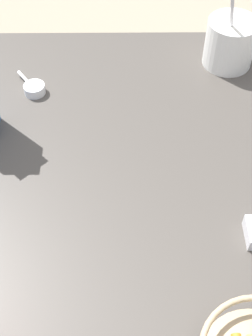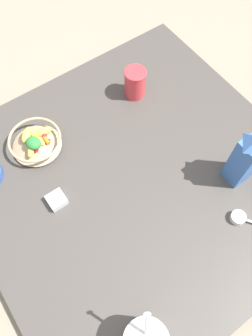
% 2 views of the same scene
% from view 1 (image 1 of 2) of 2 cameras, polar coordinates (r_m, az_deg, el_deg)
% --- Properties ---
extents(ground_plane, '(6.00, 6.00, 0.00)m').
position_cam_1_polar(ground_plane, '(0.93, -1.98, -6.04)').
color(ground_plane, gray).
extents(countertop, '(1.11, 1.11, 0.05)m').
position_cam_1_polar(countertop, '(0.91, -2.02, -5.20)').
color(countertop, '#47423D').
rests_on(countertop, ground_plane).
extents(yogurt_tub, '(0.12, 0.12, 0.24)m').
position_cam_1_polar(yogurt_tub, '(1.18, 12.61, 14.93)').
color(yogurt_tub, white).
rests_on(yogurt_tub, countertop).
extents(measuring_scoop, '(0.09, 0.07, 0.02)m').
position_cam_1_polar(measuring_scoop, '(1.12, -11.16, 9.50)').
color(measuring_scoop, white).
rests_on(measuring_scoop, countertop).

